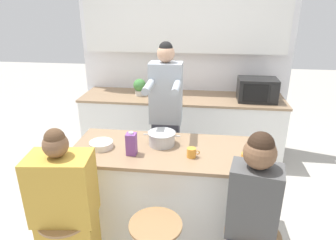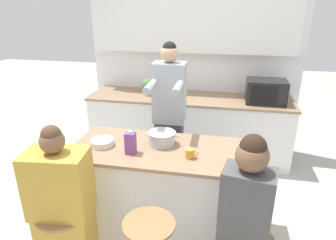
# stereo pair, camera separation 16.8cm
# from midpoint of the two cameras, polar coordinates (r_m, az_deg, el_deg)

# --- Properties ---
(ground_plane) EXTENTS (16.00, 16.00, 0.00)m
(ground_plane) POSITION_cam_midpoint_polar(r_m,az_deg,el_deg) (3.18, -1.79, -20.02)
(ground_plane) COLOR #B2ADA3
(wall_back) EXTENTS (3.00, 0.22, 2.70)m
(wall_back) POSITION_cam_midpoint_polar(r_m,az_deg,el_deg) (4.34, 2.03, 14.13)
(wall_back) COLOR white
(wall_back) RESTS_ON ground_plane
(back_counter) EXTENTS (2.79, 0.70, 0.88)m
(back_counter) POSITION_cam_midpoint_polar(r_m,az_deg,el_deg) (4.31, 1.43, -1.14)
(back_counter) COLOR white
(back_counter) RESTS_ON ground_plane
(kitchen_island) EXTENTS (1.71, 0.73, 0.89)m
(kitchen_island) POSITION_cam_midpoint_polar(r_m,az_deg,el_deg) (2.90, -1.90, -13.35)
(kitchen_island) COLOR black
(kitchen_island) RESTS_ON ground_plane
(person_cooking) EXTENTS (0.34, 0.57, 1.75)m
(person_cooking) POSITION_cam_midpoint_polar(r_m,az_deg,el_deg) (3.21, -1.90, -0.92)
(person_cooking) COLOR #383842
(person_cooking) RESTS_ON ground_plane
(person_wrapped_blanket) EXTENTS (0.47, 0.33, 1.34)m
(person_wrapped_blanket) POSITION_cam_midpoint_polar(r_m,az_deg,el_deg) (2.48, -20.70, -16.81)
(person_wrapped_blanket) COLOR gold
(person_wrapped_blanket) RESTS_ON ground_plane
(person_seated_near) EXTENTS (0.36, 0.32, 1.38)m
(person_seated_near) POSITION_cam_midpoint_polar(r_m,az_deg,el_deg) (2.24, 13.20, -19.58)
(person_seated_near) COLOR #333338
(person_seated_near) RESTS_ON ground_plane
(cooking_pot) EXTENTS (0.34, 0.25, 0.12)m
(cooking_pot) POSITION_cam_midpoint_polar(r_m,az_deg,el_deg) (2.73, -2.96, -3.54)
(cooking_pot) COLOR #B7BABC
(cooking_pot) RESTS_ON kitchen_island
(fruit_bowl) EXTENTS (0.21, 0.21, 0.06)m
(fruit_bowl) POSITION_cam_midpoint_polar(r_m,az_deg,el_deg) (2.77, -14.31, -4.60)
(fruit_bowl) COLOR silver
(fruit_bowl) RESTS_ON kitchen_island
(coffee_cup_near) EXTENTS (0.12, 0.09, 0.09)m
(coffee_cup_near) POSITION_cam_midpoint_polar(r_m,az_deg,el_deg) (2.49, 12.84, -7.13)
(coffee_cup_near) COLOR orange
(coffee_cup_near) RESTS_ON kitchen_island
(coffee_cup_far) EXTENTS (0.11, 0.08, 0.08)m
(coffee_cup_far) POSITION_cam_midpoint_polar(r_m,az_deg,el_deg) (2.52, 2.59, -6.25)
(coffee_cup_far) COLOR orange
(coffee_cup_far) RESTS_ON kitchen_island
(juice_carton) EXTENTS (0.08, 0.08, 0.21)m
(juice_carton) POSITION_cam_midpoint_polar(r_m,az_deg,el_deg) (2.57, -8.85, -4.53)
(juice_carton) COLOR #7A428E
(juice_carton) RESTS_ON kitchen_island
(microwave) EXTENTS (0.50, 0.35, 0.30)m
(microwave) POSITION_cam_midpoint_polar(r_m,az_deg,el_deg) (4.09, 15.50, 5.58)
(microwave) COLOR black
(microwave) RESTS_ON back_counter
(potted_plant) EXTENTS (0.18, 0.18, 0.23)m
(potted_plant) POSITION_cam_midpoint_polar(r_m,az_deg,el_deg) (4.22, -6.56, 6.35)
(potted_plant) COLOR beige
(potted_plant) RESTS_ON back_counter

